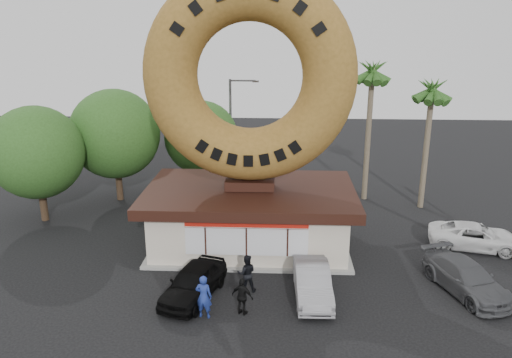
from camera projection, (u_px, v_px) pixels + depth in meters
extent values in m
plane|color=black|center=(242.00, 302.00, 21.93)|extent=(90.00, 90.00, 0.00)
cube|color=beige|center=(250.00, 219.00, 27.20)|extent=(10.00, 6.00, 3.00)
cube|color=#999993|center=(250.00, 243.00, 27.63)|extent=(10.60, 6.60, 0.15)
cube|color=#3F3F3F|center=(250.00, 192.00, 26.74)|extent=(10.00, 6.00, 0.10)
cube|color=black|center=(250.00, 193.00, 26.76)|extent=(11.20, 7.20, 0.55)
cube|color=silver|center=(246.00, 242.00, 24.28)|extent=(6.00, 0.12, 1.40)
cube|color=red|center=(246.00, 223.00, 23.96)|extent=(6.00, 0.10, 0.45)
cube|color=black|center=(250.00, 184.00, 26.59)|extent=(2.60, 1.40, 0.50)
torus|color=olive|center=(250.00, 77.00, 24.92)|extent=(10.76, 2.74, 10.76)
cylinder|color=#473321|center=(119.00, 177.00, 34.28)|extent=(0.44, 0.44, 3.30)
sphere|color=#274C1B|center=(115.00, 134.00, 33.39)|extent=(6.00, 6.00, 6.00)
cylinder|color=#473321|center=(202.00, 173.00, 35.99)|extent=(0.44, 0.44, 2.86)
sphere|color=#274C1B|center=(201.00, 137.00, 35.22)|extent=(5.20, 5.20, 5.20)
cylinder|color=#473321|center=(42.00, 197.00, 30.66)|extent=(0.44, 0.44, 3.08)
sphere|color=#274C1B|center=(36.00, 152.00, 29.83)|extent=(5.60, 5.60, 5.60)
cylinder|color=#726651|center=(368.00, 136.00, 33.59)|extent=(0.36, 0.36, 9.00)
cylinder|color=#726651|center=(426.00, 149.00, 32.14)|extent=(0.36, 0.36, 8.00)
cylinder|color=#59595E|center=(231.00, 135.00, 36.09)|extent=(0.18, 0.18, 8.00)
cylinder|color=#59595E|center=(243.00, 81.00, 34.89)|extent=(1.80, 0.12, 0.12)
cube|color=#59595E|center=(256.00, 81.00, 34.86)|extent=(0.45, 0.20, 0.12)
imported|color=navy|center=(204.00, 297.00, 20.53)|extent=(0.75, 0.55, 1.90)
imported|color=black|center=(247.00, 273.00, 22.59)|extent=(0.93, 0.76, 1.78)
imported|color=black|center=(242.00, 297.00, 20.77)|extent=(1.05, 0.75, 1.66)
imported|color=black|center=(194.00, 282.00, 22.11)|extent=(2.93, 4.65, 1.48)
imported|color=#959499|center=(312.00, 282.00, 22.17)|extent=(1.67, 4.40, 1.43)
imported|color=#4E5053|center=(466.00, 278.00, 22.57)|extent=(3.42, 5.21, 1.40)
imported|color=silver|center=(475.00, 236.00, 27.04)|extent=(5.22, 3.25, 1.35)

